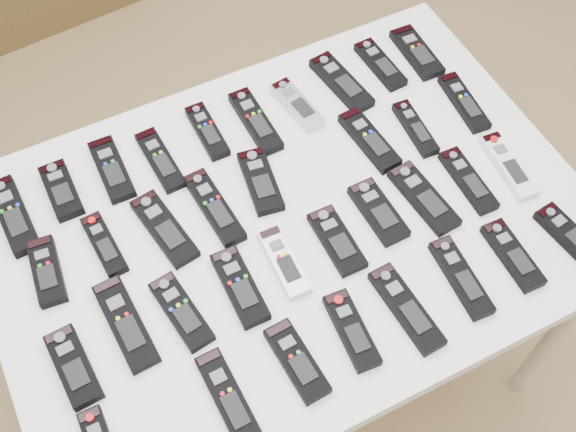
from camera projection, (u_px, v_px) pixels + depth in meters
name	position (u px, v px, depth m)	size (l,w,h in m)	color
ground	(246.00, 369.00, 2.16)	(4.00, 4.00, 0.00)	#957F4C
table	(288.00, 235.00, 1.57)	(1.25, 0.88, 0.78)	white
remote_0	(14.00, 216.00, 1.52)	(0.06, 0.20, 0.02)	black
remote_1	(61.00, 190.00, 1.55)	(0.06, 0.15, 0.02)	black
remote_2	(112.00, 169.00, 1.59)	(0.06, 0.17, 0.02)	black
remote_3	(160.00, 160.00, 1.60)	(0.05, 0.18, 0.02)	black
remote_4	(207.00, 131.00, 1.64)	(0.05, 0.16, 0.02)	black
remote_5	(255.00, 121.00, 1.66)	(0.05, 0.19, 0.02)	black
remote_6	(297.00, 105.00, 1.68)	(0.05, 0.16, 0.02)	#B7B7BC
remote_7	(341.00, 83.00, 1.72)	(0.06, 0.19, 0.02)	black
remote_8	(380.00, 64.00, 1.75)	(0.05, 0.16, 0.02)	black
remote_9	(417.00, 52.00, 1.78)	(0.06, 0.17, 0.02)	black
remote_10	(47.00, 271.00, 1.45)	(0.05, 0.15, 0.02)	black
remote_11	(104.00, 245.00, 1.48)	(0.04, 0.15, 0.02)	black
remote_12	(164.00, 229.00, 1.50)	(0.06, 0.19, 0.02)	black
remote_13	(214.00, 208.00, 1.53)	(0.05, 0.20, 0.02)	black
remote_14	(260.00, 181.00, 1.57)	(0.06, 0.16, 0.02)	black
remote_15	(369.00, 140.00, 1.63)	(0.05, 0.18, 0.02)	black
remote_16	(415.00, 128.00, 1.65)	(0.04, 0.16, 0.02)	black
remote_17	(464.00, 102.00, 1.69)	(0.05, 0.18, 0.02)	black
remote_18	(74.00, 367.00, 1.34)	(0.06, 0.16, 0.02)	black
remote_19	(126.00, 324.00, 1.39)	(0.06, 0.20, 0.02)	black
remote_20	(181.00, 312.00, 1.40)	(0.05, 0.17, 0.02)	black
remote_21	(240.00, 287.00, 1.43)	(0.06, 0.17, 0.02)	black
remote_22	(284.00, 262.00, 1.46)	(0.05, 0.16, 0.02)	#B7B7BC
remote_23	(337.00, 240.00, 1.49)	(0.06, 0.16, 0.02)	black
remote_24	(378.00, 212.00, 1.52)	(0.06, 0.16, 0.02)	black
remote_25	(424.00, 198.00, 1.54)	(0.06, 0.19, 0.02)	black
remote_26	(468.00, 181.00, 1.57)	(0.05, 0.17, 0.02)	black
remote_27	(508.00, 166.00, 1.59)	(0.05, 0.18, 0.02)	silver
remote_29	(229.00, 399.00, 1.31)	(0.05, 0.19, 0.02)	black
remote_30	(297.00, 361.00, 1.35)	(0.06, 0.16, 0.02)	black
remote_31	(352.00, 330.00, 1.38)	(0.05, 0.16, 0.02)	black
remote_32	(406.00, 308.00, 1.41)	(0.05, 0.20, 0.02)	black
remote_33	(461.00, 277.00, 1.44)	(0.05, 0.18, 0.02)	black
remote_34	(513.00, 255.00, 1.47)	(0.05, 0.16, 0.02)	black
remote_35	(570.00, 236.00, 1.49)	(0.05, 0.16, 0.02)	black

